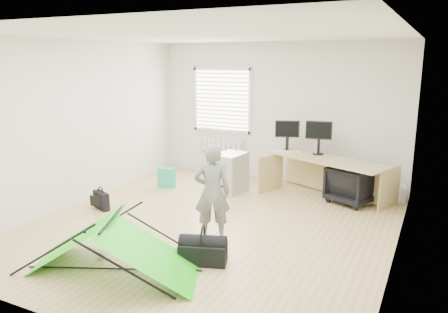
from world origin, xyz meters
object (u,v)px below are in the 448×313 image
at_px(filing_cabinet, 230,173).
at_px(monitor_right, 318,142).
at_px(person, 212,192).
at_px(kite, 113,245).
at_px(desk, 327,179).
at_px(laptop_bag, 101,200).
at_px(thermos, 316,146).
at_px(duffel_bag, 203,253).
at_px(office_chair, 352,185).
at_px(monitor_left, 287,140).
at_px(storage_crate, 391,193).

height_order(filing_cabinet, monitor_right, monitor_right).
relative_size(monitor_right, person, 0.35).
bearing_deg(kite, desk, 43.45).
distance_m(kite, laptop_bag, 2.22).
bearing_deg(thermos, duffel_bag, -97.45).
xyz_separation_m(desk, kite, (-1.55, -3.71, -0.04)).
bearing_deg(kite, office_chair, 37.64).
xyz_separation_m(monitor_right, kite, (-1.30, -3.99, -0.62)).
xyz_separation_m(thermos, office_chair, (0.72, -0.33, -0.53)).
height_order(desk, laptop_bag, desk).
xyz_separation_m(filing_cabinet, laptop_bag, (-1.46, -1.78, -0.22)).
bearing_deg(thermos, laptop_bag, -139.31).
distance_m(filing_cabinet, monitor_right, 1.67).
xyz_separation_m(desk, laptop_bag, (-3.13, -2.16, -0.21)).
xyz_separation_m(filing_cabinet, office_chair, (2.11, 0.34, -0.04)).
xyz_separation_m(monitor_right, laptop_bag, (-2.88, -2.44, -0.79)).
distance_m(monitor_left, office_chair, 1.44).
height_order(monitor_left, duffel_bag, monitor_left).
height_order(kite, duffel_bag, kite).
distance_m(monitor_left, thermos, 0.55).
bearing_deg(filing_cabinet, storage_crate, 22.70).
xyz_separation_m(monitor_right, storage_crate, (1.26, 0.13, -0.80)).
xyz_separation_m(desk, duffel_bag, (-0.72, -3.09, -0.23)).
height_order(filing_cabinet, storage_crate, filing_cabinet).
bearing_deg(thermos, kite, -107.56).
relative_size(monitor_left, person, 0.34).
relative_size(filing_cabinet, duffel_bag, 1.27).
relative_size(office_chair, duffel_bag, 1.24).
bearing_deg(thermos, desk, -46.41).
relative_size(filing_cabinet, office_chair, 1.02).
distance_m(monitor_left, person, 2.72).
distance_m(office_chair, laptop_bag, 4.15).
distance_m(filing_cabinet, duffel_bag, 2.88).
distance_m(filing_cabinet, thermos, 1.62).
bearing_deg(desk, person, -89.26).
height_order(storage_crate, duffel_bag, storage_crate).
xyz_separation_m(filing_cabinet, kite, (0.13, -3.33, -0.04)).
bearing_deg(duffel_bag, laptop_bag, 139.93).
xyz_separation_m(office_chair, duffel_bag, (-1.16, -3.05, -0.20)).
distance_m(desk, kite, 4.02).
distance_m(monitor_right, thermos, 0.09).
height_order(monitor_left, laptop_bag, monitor_left).
relative_size(storage_crate, duffel_bag, 0.84).
height_order(monitor_right, laptop_bag, monitor_right).
distance_m(monitor_left, monitor_right, 0.58).
height_order(monitor_right, duffel_bag, monitor_right).
relative_size(filing_cabinet, storage_crate, 1.52).
distance_m(person, storage_crate, 3.49).
bearing_deg(laptop_bag, thermos, 64.42).
height_order(filing_cabinet, kite, filing_cabinet).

